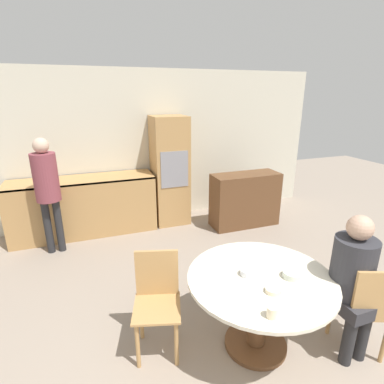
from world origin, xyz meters
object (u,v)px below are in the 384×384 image
(dining_table, at_px, (259,298))
(person_standing, at_px, (47,184))
(oven_unit, at_px, (170,171))
(bowl_centre, at_px, (292,274))
(bowl_near, at_px, (248,272))
(bowl_far, at_px, (273,290))
(sideboard, at_px, (245,200))
(cup, at_px, (272,312))
(chair_near_right, at_px, (367,306))
(chair_far_left, at_px, (157,296))
(person_seated, at_px, (353,277))

(dining_table, bearing_deg, person_standing, 126.15)
(oven_unit, xyz_separation_m, bowl_centre, (0.19, -3.10, -0.17))
(person_standing, xyz_separation_m, bowl_near, (1.73, -2.44, -0.27))
(dining_table, xyz_separation_m, bowl_far, (-0.02, -0.21, 0.23))
(sideboard, xyz_separation_m, cup, (-1.41, -2.85, 0.31))
(cup, relative_size, bowl_far, 0.68)
(chair_near_right, height_order, bowl_centre, chair_near_right)
(dining_table, xyz_separation_m, cup, (-0.19, -0.44, 0.26))
(cup, bearing_deg, bowl_centre, 38.41)
(dining_table, height_order, chair_near_right, chair_near_right)
(chair_near_right, distance_m, chair_far_left, 1.77)
(oven_unit, height_order, sideboard, oven_unit)
(sideboard, xyz_separation_m, chair_near_right, (-0.42, -2.80, 0.06))
(chair_far_left, relative_size, person_seated, 0.70)
(oven_unit, height_order, dining_table, oven_unit)
(dining_table, xyz_separation_m, chair_near_right, (0.79, -0.40, -0.00))
(dining_table, xyz_separation_m, person_standing, (-1.82, 2.50, 0.51))
(sideboard, bearing_deg, dining_table, -116.83)
(sideboard, bearing_deg, oven_unit, 152.82)
(person_seated, bearing_deg, sideboard, 79.17)
(bowl_far, bearing_deg, dining_table, 83.47)
(person_standing, xyz_separation_m, bowl_centre, (2.07, -2.59, -0.27))
(bowl_near, bearing_deg, bowl_far, -76.14)
(person_standing, height_order, bowl_near, person_standing)
(cup, relative_size, bowl_near, 0.63)
(bowl_far, bearing_deg, bowl_near, 103.86)
(oven_unit, relative_size, chair_far_left, 2.05)
(person_standing, bearing_deg, bowl_far, -56.39)
(oven_unit, bearing_deg, bowl_centre, -86.58)
(bowl_far, bearing_deg, person_standing, 123.61)
(chair_near_right, bearing_deg, person_seated, -27.85)
(person_seated, height_order, person_standing, person_standing)
(bowl_centre, bearing_deg, dining_table, 158.50)
(bowl_near, relative_size, bowl_centre, 0.81)
(sideboard, bearing_deg, bowl_centre, -111.29)
(oven_unit, bearing_deg, chair_near_right, -77.77)
(chair_far_left, distance_m, bowl_centre, 1.17)
(sideboard, distance_m, bowl_far, 2.91)
(person_seated, height_order, bowl_centre, person_seated)
(cup, bearing_deg, dining_table, 66.34)
(bowl_far, bearing_deg, cup, -126.34)
(dining_table, xyz_separation_m, chair_far_left, (-0.82, 0.33, -0.00))
(oven_unit, relative_size, bowl_centre, 11.43)
(sideboard, distance_m, chair_far_left, 2.92)
(sideboard, distance_m, bowl_near, 2.71)
(oven_unit, xyz_separation_m, bowl_near, (-0.15, -2.95, -0.17))
(person_seated, distance_m, bowl_far, 0.73)
(bowl_far, bearing_deg, chair_far_left, 146.02)
(chair_near_right, height_order, cup, chair_near_right)
(cup, xyz_separation_m, bowl_near, (0.10, 0.50, -0.01))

